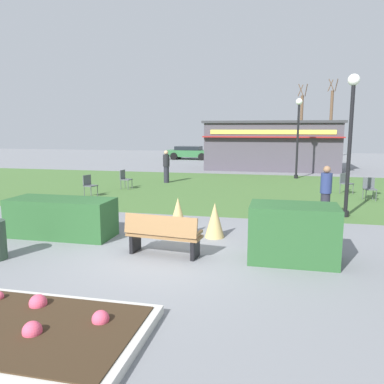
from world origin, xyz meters
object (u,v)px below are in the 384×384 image
Objects in this scene: person_standing at (166,166)px; tree_right_bg at (301,125)px; cafe_chair_west at (89,184)px; parked_car_west_slot at (190,152)px; cafe_chair_center at (369,187)px; tree_left_bg at (331,123)px; park_bench at (163,235)px; lamppost_far at (298,129)px; food_kiosk at (272,145)px; lamppost_mid at (351,129)px; cafe_chair_east at (345,182)px; person_strolling at (326,193)px; cafe_chair_north at (125,178)px.

person_standing is 0.24× the size of tree_right_bg.
parked_car_west_slot is at bearing 91.10° from cafe_chair_west.
tree_left_bg reaches higher than cafe_chair_center.
tree_right_bg is at bearing 68.69° from cafe_chair_west.
park_bench is 0.39× the size of lamppost_far.
food_kiosk is 10.53m from parked_car_west_slot.
park_bench is at bearing -125.44° from cafe_chair_center.
lamppost_mid is 10.27m from cafe_chair_west.
cafe_chair_west is 5.11m from person_standing.
cafe_chair_east is 21.79m from tree_right_bg.
person_strolling is at bearing -87.33° from lamppost_far.
lamppost_mid reaches higher than cafe_chair_east.
lamppost_far is at bearing 97.16° from person_standing.
cafe_chair_center is at bearing -68.07° from lamppost_far.
tree_right_bg is at bearing 82.13° from park_bench.
cafe_chair_west is at bearing 128.11° from park_bench.
food_kiosk is (1.88, 19.80, 1.19)m from park_bench.
person_standing is at bearing -69.77° from person_strolling.
cafe_chair_center and cafe_chair_north have the same top height.
cafe_chair_north is at bearing -86.64° from parked_car_west_slot.
food_kiosk is 9.87m from person_standing.
park_bench is 0.25× the size of tree_right_bg.
lamppost_far reaches higher than park_bench.
food_kiosk is at bearing 129.01° from person_standing.
park_bench is 27.64m from parked_car_west_slot.
food_kiosk reaches higher than cafe_chair_center.
tree_right_bg is at bearing 92.46° from cafe_chair_east.
cafe_chair_west is (-5.29, 6.74, 0.05)m from park_bench.
cafe_chair_north is 24.34m from tree_right_bg.
cafe_chair_east is (0.69, 4.80, -2.26)m from lamppost_mid.
tree_left_bg is (1.78, 21.59, 2.79)m from cafe_chair_east.
person_strolling reaches higher than cafe_chair_north.
park_bench is 1.03× the size of person_strolling.
lamppost_far is 0.60× the size of tree_left_bg.
person_standing reaches higher than cafe_chair_west.
lamppost_far is at bearing 110.76° from cafe_chair_east.
food_kiosk is 15.55m from person_strolling.
tree_right_bg reaches higher than cafe_chair_west.
park_bench is 7.18m from lamppost_mid.
person_standing is at bearing 140.86° from lamppost_mid.
tree_left_bg reaches higher than park_bench.
lamppost_far is 5.01× the size of cafe_chair_west.
parked_car_west_slot reaches higher than cafe_chair_west.
food_kiosk is at bearing 109.70° from cafe_chair_center.
park_bench is 5.87m from person_strolling.
cafe_chair_east is 9.92m from cafe_chair_north.
person_strolling is at bearing -104.41° from cafe_chair_east.
cafe_chair_center is 23.25m from tree_right_bg.
lamppost_mid is at bearing 31.69° from person_standing.
tree_right_bg is at bearing 179.55° from tree_left_bg.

